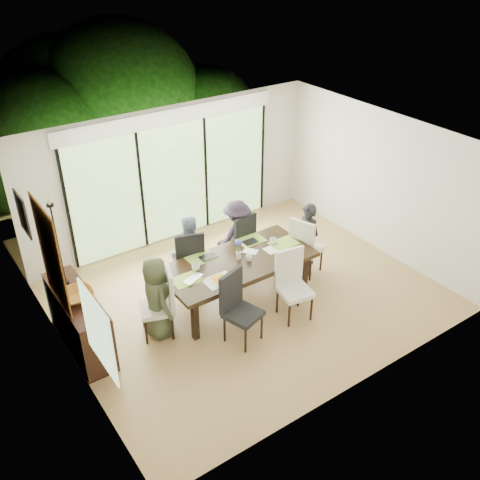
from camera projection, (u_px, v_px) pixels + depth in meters
floor at (248, 296)px, 9.16m from camera, size 6.00×5.00×0.01m
ceiling at (250, 147)px, 7.76m from camera, size 6.00×5.00×0.01m
wall_back at (173, 175)px, 10.23m from camera, size 6.00×0.02×2.70m
wall_front at (365, 309)px, 6.69m from camera, size 6.00×0.02×2.70m
wall_left at (62, 292)px, 6.99m from camera, size 0.02×5.00×2.70m
wall_right at (381, 182)px, 9.93m from camera, size 0.02×5.00×2.70m
glass_doors at (174, 182)px, 10.28m from camera, size 4.20×0.02×2.30m
blinds_header at (170, 117)px, 9.60m from camera, size 4.40×0.06×0.28m
mullion_a at (68, 212)px, 9.25m from camera, size 0.05×0.04×2.30m
mullion_b at (142, 192)px, 9.93m from camera, size 0.05×0.04×2.30m
mullion_c at (206, 174)px, 10.61m from camera, size 0.05×0.04×2.30m
mullion_d at (262, 159)px, 11.30m from camera, size 0.05×0.04×2.30m
side_window at (98, 332)px, 6.09m from camera, size 0.02×0.90×1.00m
deck at (157, 220)px, 11.58m from camera, size 6.00×1.80×0.10m
rail_top at (139, 182)px, 11.83m from camera, size 6.00×0.08×0.06m
foliage_left at (36, 147)px, 11.20m from camera, size 3.20×3.20×3.20m
foliage_mid at (120, 106)px, 12.52m from camera, size 4.00×4.00×4.00m
foliage_right at (204, 123)px, 13.11m from camera, size 2.80×2.80×2.80m
foliage_far at (69, 113)px, 12.61m from camera, size 3.60×3.60×3.60m
table_top at (238, 262)px, 8.68m from camera, size 2.53×1.16×0.06m
table_apron at (238, 267)px, 8.73m from camera, size 2.32×0.95×0.11m
table_leg_fl at (195, 319)px, 8.05m from camera, size 0.10×0.10×0.73m
table_leg_fr at (304, 273)px, 9.10m from camera, size 0.10×0.10×0.73m
table_leg_bl at (168, 291)px, 8.66m from camera, size 0.10×0.10×0.73m
table_leg_br at (273, 251)px, 9.71m from camera, size 0.10×0.10×0.73m
chair_left_end at (156, 303)px, 8.04m from camera, size 0.62×0.62×1.16m
chair_right_end at (307, 244)px, 9.50m from camera, size 0.62×0.62×1.16m
chair_far_left at (188, 257)px, 9.15m from camera, size 0.62×0.62×1.16m
chair_far_right at (236, 240)px, 9.64m from camera, size 0.55×0.55×1.16m
chair_near_left at (243, 309)px, 7.91m from camera, size 0.61×0.61×1.16m
chair_near_right at (295, 287)px, 8.40m from camera, size 0.56×0.56×1.16m
person_left_end at (156, 298)px, 8.00m from camera, size 0.44×0.66×1.36m
person_right_end at (307, 240)px, 9.44m from camera, size 0.46×0.67×1.36m
person_far_left at (188, 252)px, 9.08m from camera, size 0.65×0.42×1.36m
person_far_right at (237, 235)px, 9.57m from camera, size 0.67×0.45×1.36m
placemat_left at (187, 280)px, 8.20m from camera, size 0.46×0.34×0.01m
placemat_right at (284, 243)px, 9.12m from camera, size 0.46×0.34×0.01m
placemat_far_l at (201, 258)px, 8.72m from camera, size 0.46×0.34×0.01m
placemat_far_r at (251, 240)px, 9.21m from camera, size 0.46×0.34×0.01m
placemat_paper at (219, 280)px, 8.18m from camera, size 0.46×0.34×0.01m
tablet_far_l at (208, 257)px, 8.73m from camera, size 0.27×0.19×0.01m
tablet_far_r at (250, 242)px, 9.15m from camera, size 0.25×0.18×0.01m
papers at (274, 249)px, 8.97m from camera, size 0.32×0.23×0.00m
platter_base at (219, 280)px, 8.17m from camera, size 0.27×0.27×0.03m
platter_snacks at (219, 279)px, 8.16m from camera, size 0.21×0.21×0.01m
vase at (239, 255)px, 8.69m from camera, size 0.08×0.08×0.13m
hyacinth_stems at (239, 248)px, 8.62m from camera, size 0.04×0.04×0.17m
hyacinth_blooms at (239, 243)px, 8.57m from camera, size 0.12×0.12×0.12m
laptop at (196, 280)px, 8.17m from camera, size 0.41×0.34×0.03m
cup_a at (196, 267)px, 8.40m from camera, size 0.18×0.18×0.10m
cup_b at (249, 258)px, 8.64m from camera, size 0.15×0.15×0.10m
cup_c at (273, 241)px, 9.10m from camera, size 0.18×0.18×0.10m
book at (249, 254)px, 8.81m from camera, size 0.28×0.29×0.02m
sideboard at (79, 321)px, 7.87m from camera, size 0.46×1.65×0.93m
bowl at (76, 296)px, 7.53m from camera, size 0.49×0.49×0.12m
candlestick_base at (66, 283)px, 7.87m from camera, size 0.10×0.10×0.04m
candlestick_shaft at (58, 245)px, 7.53m from camera, size 0.02×0.02×1.29m
candlestick_pan at (50, 205)px, 7.21m from camera, size 0.10×0.10×0.03m
candle at (49, 201)px, 7.17m from camera, size 0.04×0.04×0.10m
tapestry at (50, 255)px, 7.11m from camera, size 0.02×1.00×1.50m
art_frame at (22, 214)px, 8.00m from camera, size 0.03×0.55×0.65m
art_canvas at (24, 214)px, 8.01m from camera, size 0.01×0.45×0.55m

